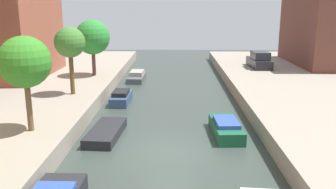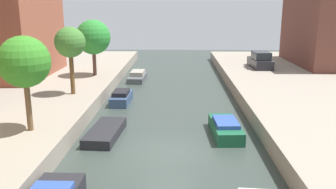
{
  "view_description": "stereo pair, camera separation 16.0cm",
  "coord_description": "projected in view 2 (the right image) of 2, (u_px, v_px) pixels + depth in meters",
  "views": [
    {
      "loc": [
        0.29,
        -16.78,
        7.16
      ],
      "look_at": [
        -0.17,
        7.3,
        1.13
      ],
      "focal_mm": 38.36,
      "sensor_mm": 36.0,
      "label": 1
    },
    {
      "loc": [
        0.45,
        -16.77,
        7.16
      ],
      "look_at": [
        -0.17,
        7.3,
        1.13
      ],
      "focal_mm": 38.36,
      "sensor_mm": 36.0,
      "label": 2
    }
  ],
  "objects": [
    {
      "name": "parked_car",
      "position": [
        260.0,
        61.0,
        36.04
      ],
      "size": [
        1.86,
        4.23,
        1.64
      ],
      "color": "black",
      "rests_on": "quay_right"
    },
    {
      "name": "street_tree_2",
      "position": [
        24.0,
        62.0,
        17.31
      ],
      "size": [
        2.53,
        2.53,
        4.75
      ],
      "color": "brown",
      "rests_on": "quay_left"
    },
    {
      "name": "moored_boat_left_4",
      "position": [
        121.0,
        97.0,
        26.87
      ],
      "size": [
        1.34,
        3.34,
        0.97
      ],
      "color": "#33476B",
      "rests_on": "ground_plane"
    },
    {
      "name": "moored_boat_right_3",
      "position": [
        225.0,
        128.0,
        20.21
      ],
      "size": [
        1.62,
        3.88,
        0.92
      ],
      "color": "#195638",
      "rests_on": "ground_plane"
    },
    {
      "name": "street_tree_3",
      "position": [
        70.0,
        43.0,
        24.69
      ],
      "size": [
        2.12,
        2.12,
        4.72
      ],
      "color": "brown",
      "rests_on": "quay_left"
    },
    {
      "name": "street_tree_4",
      "position": [
        93.0,
        37.0,
        31.48
      ],
      "size": [
        3.04,
        3.04,
        4.92
      ],
      "color": "brown",
      "rests_on": "quay_left"
    },
    {
      "name": "ground_plane",
      "position": [
        168.0,
        151.0,
        18.01
      ],
      "size": [
        84.0,
        84.0,
        0.0
      ],
      "primitive_type": "plane",
      "color": "#333D38"
    },
    {
      "name": "moored_boat_left_5",
      "position": [
        138.0,
        76.0,
        34.96
      ],
      "size": [
        1.58,
        3.98,
        0.9
      ],
      "color": "#4C5156",
      "rests_on": "ground_plane"
    },
    {
      "name": "moored_boat_left_3",
      "position": [
        105.0,
        132.0,
        19.99
      ],
      "size": [
        1.84,
        4.16,
        0.52
      ],
      "color": "#232328",
      "rests_on": "ground_plane"
    }
  ]
}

